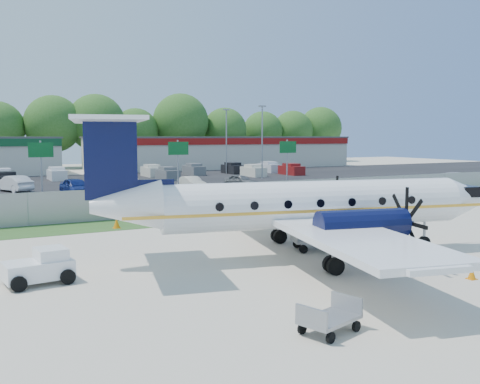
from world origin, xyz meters
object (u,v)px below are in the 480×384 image
pushback_tug (41,267)px  baggage_cart_far (330,318)px  aircraft (305,204)px  baggage_cart_near (316,239)px

pushback_tug → baggage_cart_far: 10.87m
baggage_cart_far → aircraft: bearing=59.4°
baggage_cart_near → baggage_cart_far: (-5.95, -8.83, -0.12)m
pushback_tug → aircraft: bearing=-4.7°
aircraft → pushback_tug: 11.15m
aircraft → pushback_tug: size_ratio=8.00×
baggage_cart_far → pushback_tug: bearing=125.0°
aircraft → baggage_cart_far: (-4.74, -8.01, -1.92)m
aircraft → baggage_cart_far: size_ratio=10.28×
aircraft → baggage_cart_near: bearing=34.5°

